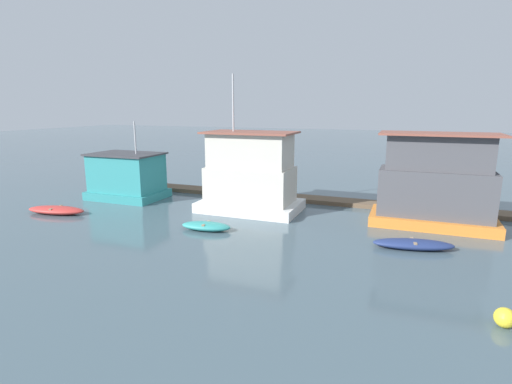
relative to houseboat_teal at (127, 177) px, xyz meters
name	(u,v)px	position (x,y,z in m)	size (l,w,h in m)	color
ground_plane	(261,209)	(10.75, 0.53, -1.68)	(200.00, 200.00, 0.00)	#475B66
dock_walkway	(277,196)	(10.75, 4.03, -1.53)	(33.80, 1.70, 0.30)	brown
houseboat_teal	(127,177)	(0.00, 0.00, 0.00)	(5.42, 3.81, 5.86)	teal
houseboat_white	(250,176)	(10.18, -0.06, 0.72)	(6.66, 4.19, 9.00)	white
houseboat_orange	(435,185)	(21.54, 0.62, 0.73)	(6.99, 3.46, 5.45)	orange
dinghy_red	(56,210)	(-1.42, -5.50, -1.43)	(4.17, 2.03, 0.50)	red
dinghy_teal	(206,226)	(9.49, -5.12, -1.44)	(3.02, 1.52, 0.48)	teal
dinghy_navy	(413,244)	(20.52, -4.12, -1.44)	(4.05, 1.96, 0.48)	navy
mooring_post_near_right	(385,196)	(18.69, 2.93, -0.62)	(0.27, 0.27, 2.12)	brown
mooring_post_centre	(221,185)	(6.49, 2.93, -0.76)	(0.27, 0.27, 1.85)	#846B4C
mooring_post_far_left	(227,186)	(7.02, 2.93, -0.81)	(0.29, 0.29, 1.74)	brown
buoy_yellow	(505,318)	(23.26, -10.76, -1.36)	(0.65, 0.65, 0.65)	yellow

